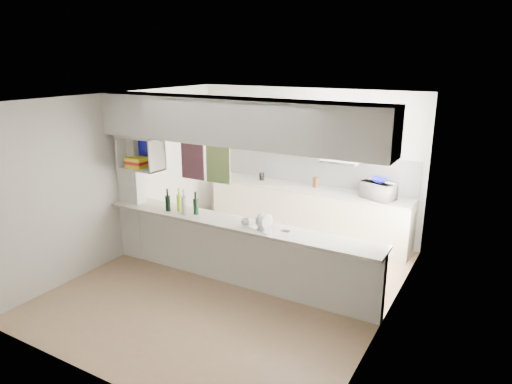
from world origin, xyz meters
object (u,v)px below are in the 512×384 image
Objects in this scene: dish_rack at (266,223)px; wine_bottles at (182,204)px; microwave at (379,190)px; bowl at (379,180)px.

wine_bottles is (-1.38, -0.03, 0.05)m from dish_rack.
microwave is at bearing 42.23° from wine_bottles.
microwave is 1.09× the size of dish_rack.
wine_bottles is at bearing 59.23° from microwave.
bowl is 0.48× the size of wine_bottles.
dish_rack is at bearing -114.51° from bowl.
dish_rack is 0.89× the size of wine_bottles.
bowl is 0.54× the size of dish_rack.
bowl is (-0.00, -0.03, 0.17)m from microwave.
wine_bottles is (-2.31, -2.10, -0.01)m from microwave.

